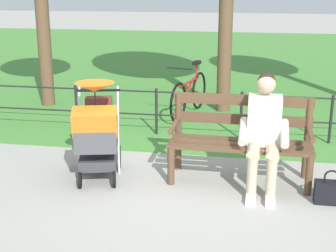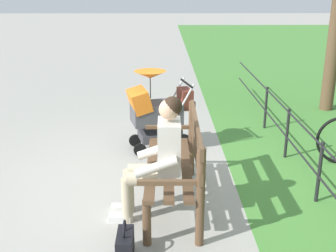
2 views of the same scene
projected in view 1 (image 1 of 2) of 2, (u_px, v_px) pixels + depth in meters
name	position (u px, v px, depth m)	size (l,w,h in m)	color
ground_plane	(181.00, 178.00, 5.72)	(60.00, 60.00, 0.00)	#9E9B93
grass_lawn	(227.00, 61.00, 14.02)	(40.00, 16.00, 0.01)	#478438
park_bench	(241.00, 135.00, 5.56)	(1.61, 0.62, 0.96)	brown
person_on_bench	(264.00, 130.00, 5.27)	(0.54, 0.74, 1.28)	tan
stroller	(97.00, 129.00, 5.55)	(0.69, 0.97, 1.15)	black
handbag	(330.00, 192.00, 5.04)	(0.32, 0.14, 0.37)	black
park_fence	(233.00, 110.00, 7.04)	(8.74, 0.04, 0.70)	black
bicycle	(189.00, 94.00, 8.28)	(0.52, 1.63, 0.89)	black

